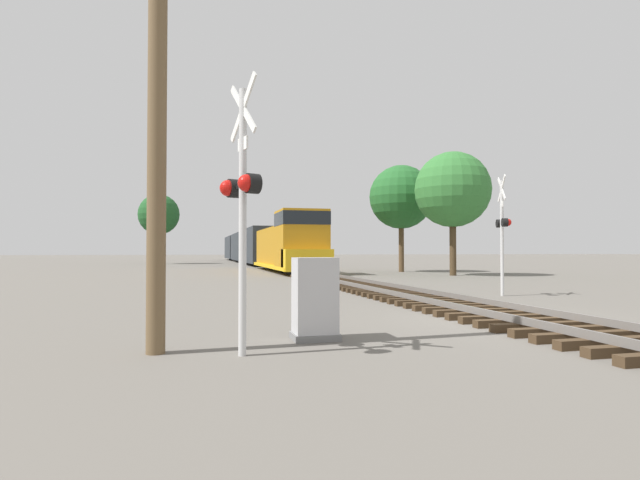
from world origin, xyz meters
The scene contains 10 objects.
ground_plane centered at (0.00, 0.00, 0.00)m, with size 400.00×400.00×0.00m, color #666059.
rail_track_bed centered at (0.00, 0.00, 0.14)m, with size 2.60×160.00×0.31m.
freight_train centered at (0.00, 52.13, 2.06)m, with size 3.16×64.16×4.32m.
crossing_signal_near centered at (-6.27, -2.47, 2.45)m, with size 0.58×1.00×4.27m.
crossing_signal_far centered at (3.72, 5.47, 2.45)m, with size 0.58×1.00×4.29m.
relay_cabinet centered at (-4.84, -1.38, 0.73)m, with size 0.82×0.69×1.48m.
utility_pole centered at (-7.55, -1.97, 4.55)m, with size 1.80×0.29×8.85m.
tree_far_right centered at (9.40, 19.20, 5.59)m, with size 4.93×4.93×8.08m.
tree_mid_background centered at (8.39, 25.22, 5.71)m, with size 4.87×4.87×8.16m.
tree_deep_background centered at (-11.25, 54.58, 6.12)m, with size 5.01×5.01×8.64m.
Camera 1 is at (-6.97, -10.17, 1.60)m, focal length 28.00 mm.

